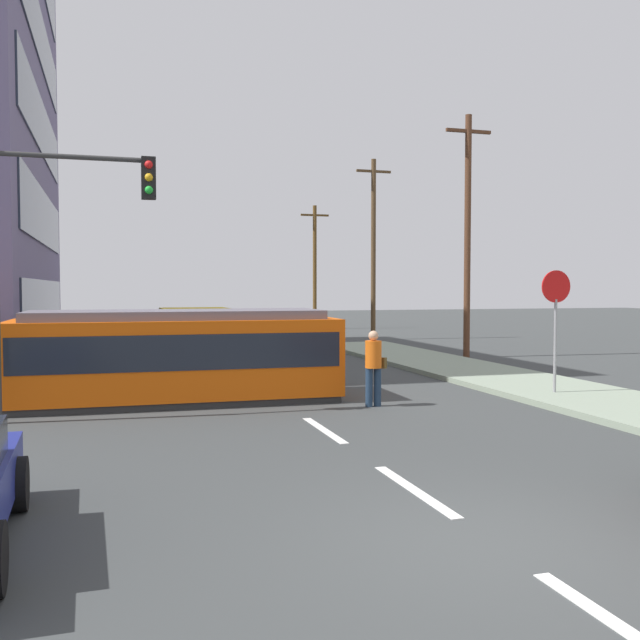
{
  "coord_description": "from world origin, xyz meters",
  "views": [
    {
      "loc": [
        -3.74,
        -6.28,
        2.62
      ],
      "look_at": [
        0.86,
        9.14,
        1.87
      ],
      "focal_mm": 39.69,
      "sensor_mm": 36.0,
      "label": 1
    }
  ],
  "objects_px": {
    "pedestrian_crossing": "(374,364)",
    "utility_pole_far": "(373,246)",
    "parked_sedan_mid": "(68,361)",
    "city_bus": "(201,331)",
    "parked_sedan_far": "(78,343)",
    "traffic_light_mast": "(60,229)",
    "utility_pole_mid": "(468,232)",
    "stop_sign": "(556,305)",
    "utility_pole_distant": "(315,265)",
    "streetcar_tram": "(177,354)"
  },
  "relations": [
    {
      "from": "utility_pole_far",
      "to": "stop_sign",
      "type": "bearing_deg",
      "value": -97.82
    },
    {
      "from": "city_bus",
      "to": "pedestrian_crossing",
      "type": "height_order",
      "value": "city_bus"
    },
    {
      "from": "streetcar_tram",
      "to": "traffic_light_mast",
      "type": "bearing_deg",
      "value": -144.15
    },
    {
      "from": "traffic_light_mast",
      "to": "utility_pole_distant",
      "type": "bearing_deg",
      "value": 64.61
    },
    {
      "from": "parked_sedan_mid",
      "to": "stop_sign",
      "type": "relative_size",
      "value": 1.52
    },
    {
      "from": "pedestrian_crossing",
      "to": "stop_sign",
      "type": "bearing_deg",
      "value": -1.51
    },
    {
      "from": "parked_sedan_far",
      "to": "utility_pole_distant",
      "type": "xyz_separation_m",
      "value": [
        13.44,
        16.14,
        3.42
      ]
    },
    {
      "from": "traffic_light_mast",
      "to": "utility_pole_far",
      "type": "relative_size",
      "value": 0.6
    },
    {
      "from": "streetcar_tram",
      "to": "stop_sign",
      "type": "distance_m",
      "value": 8.91
    },
    {
      "from": "parked_sedan_mid",
      "to": "utility_pole_far",
      "type": "xyz_separation_m",
      "value": [
        13.76,
        12.76,
        4.05
      ]
    },
    {
      "from": "stop_sign",
      "to": "utility_pole_distant",
      "type": "distance_m",
      "value": 28.42
    },
    {
      "from": "streetcar_tram",
      "to": "utility_pole_distant",
      "type": "height_order",
      "value": "utility_pole_distant"
    },
    {
      "from": "streetcar_tram",
      "to": "stop_sign",
      "type": "relative_size",
      "value": 2.54
    },
    {
      "from": "stop_sign",
      "to": "traffic_light_mast",
      "type": "height_order",
      "value": "traffic_light_mast"
    },
    {
      "from": "utility_pole_distant",
      "to": "streetcar_tram",
      "type": "bearing_deg",
      "value": -112.53
    },
    {
      "from": "pedestrian_crossing",
      "to": "parked_sedan_far",
      "type": "bearing_deg",
      "value": 118.89
    },
    {
      "from": "parked_sedan_mid",
      "to": "streetcar_tram",
      "type": "bearing_deg",
      "value": -56.86
    },
    {
      "from": "streetcar_tram",
      "to": "traffic_light_mast",
      "type": "distance_m",
      "value": 3.97
    },
    {
      "from": "pedestrian_crossing",
      "to": "utility_pole_mid",
      "type": "xyz_separation_m",
      "value": [
        7.23,
        9.2,
        3.73
      ]
    },
    {
      "from": "pedestrian_crossing",
      "to": "traffic_light_mast",
      "type": "xyz_separation_m",
      "value": [
        -6.45,
        0.21,
        2.81
      ]
    },
    {
      "from": "city_bus",
      "to": "utility_pole_distant",
      "type": "bearing_deg",
      "value": 61.61
    },
    {
      "from": "traffic_light_mast",
      "to": "stop_sign",
      "type": "bearing_deg",
      "value": -1.7
    },
    {
      "from": "parked_sedan_far",
      "to": "traffic_light_mast",
      "type": "relative_size",
      "value": 0.76
    },
    {
      "from": "stop_sign",
      "to": "traffic_light_mast",
      "type": "xyz_separation_m",
      "value": [
        -10.98,
        0.33,
        1.56
      ]
    },
    {
      "from": "traffic_light_mast",
      "to": "utility_pole_distant",
      "type": "distance_m",
      "value": 30.93
    },
    {
      "from": "stop_sign",
      "to": "utility_pole_distant",
      "type": "xyz_separation_m",
      "value": [
        2.28,
        28.27,
        1.85
      ]
    },
    {
      "from": "city_bus",
      "to": "streetcar_tram",
      "type": "bearing_deg",
      "value": -100.25
    },
    {
      "from": "traffic_light_mast",
      "to": "parked_sedan_far",
      "type": "bearing_deg",
      "value": 90.88
    },
    {
      "from": "pedestrian_crossing",
      "to": "utility_pole_far",
      "type": "relative_size",
      "value": 0.19
    },
    {
      "from": "city_bus",
      "to": "parked_sedan_far",
      "type": "relative_size",
      "value": 1.27
    },
    {
      "from": "parked_sedan_mid",
      "to": "stop_sign",
      "type": "bearing_deg",
      "value": -28.24
    },
    {
      "from": "streetcar_tram",
      "to": "parked_sedan_far",
      "type": "bearing_deg",
      "value": 104.24
    },
    {
      "from": "parked_sedan_mid",
      "to": "utility_pole_mid",
      "type": "relative_size",
      "value": 0.49
    },
    {
      "from": "pedestrian_crossing",
      "to": "city_bus",
      "type": "bearing_deg",
      "value": 102.27
    },
    {
      "from": "pedestrian_crossing",
      "to": "traffic_light_mast",
      "type": "distance_m",
      "value": 7.03
    },
    {
      "from": "pedestrian_crossing",
      "to": "parked_sedan_mid",
      "type": "distance_m",
      "value": 8.89
    },
    {
      "from": "stop_sign",
      "to": "utility_pole_far",
      "type": "distance_m",
      "value": 19.11
    },
    {
      "from": "streetcar_tram",
      "to": "stop_sign",
      "type": "xyz_separation_m",
      "value": [
        8.6,
        -2.05,
        1.11
      ]
    },
    {
      "from": "parked_sedan_far",
      "to": "utility_pole_distant",
      "type": "bearing_deg",
      "value": 50.21
    },
    {
      "from": "streetcar_tram",
      "to": "city_bus",
      "type": "relative_size",
      "value": 1.43
    },
    {
      "from": "parked_sedan_far",
      "to": "utility_pole_mid",
      "type": "bearing_deg",
      "value": -11.49
    },
    {
      "from": "pedestrian_crossing",
      "to": "parked_sedan_far",
      "type": "distance_m",
      "value": 13.72
    },
    {
      "from": "stop_sign",
      "to": "utility_pole_far",
      "type": "bearing_deg",
      "value": 82.18
    },
    {
      "from": "parked_sedan_mid",
      "to": "utility_pole_distant",
      "type": "relative_size",
      "value": 0.57
    },
    {
      "from": "city_bus",
      "to": "pedestrian_crossing",
      "type": "relative_size",
      "value": 3.07
    },
    {
      "from": "streetcar_tram",
      "to": "utility_pole_far",
      "type": "bearing_deg",
      "value": 56.25
    },
    {
      "from": "parked_sedan_mid",
      "to": "utility_pole_far",
      "type": "height_order",
      "value": "utility_pole_far"
    },
    {
      "from": "parked_sedan_mid",
      "to": "pedestrian_crossing",
      "type": "bearing_deg",
      "value": -41.5
    },
    {
      "from": "parked_sedan_mid",
      "to": "traffic_light_mast",
      "type": "bearing_deg",
      "value": -87.91
    },
    {
      "from": "parked_sedan_mid",
      "to": "traffic_light_mast",
      "type": "xyz_separation_m",
      "value": [
        0.21,
        -5.68,
        3.13
      ]
    }
  ]
}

